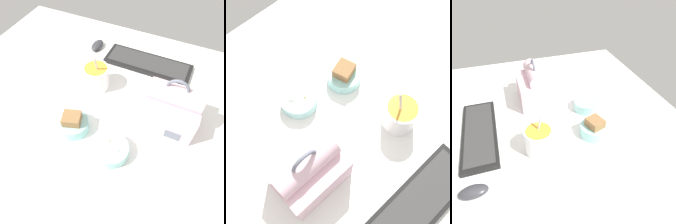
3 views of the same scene
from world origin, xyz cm
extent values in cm
cube|color=white|center=(0.00, 0.00, 1.00)|extent=(140.00, 110.00, 2.00)
cube|color=black|center=(7.39, 31.21, 2.90)|extent=(38.89, 13.05, 1.80)
cube|color=#333333|center=(7.39, 31.21, 3.95)|extent=(35.78, 10.70, 0.30)
cube|color=beige|center=(23.91, 4.79, 8.20)|extent=(19.15, 15.22, 12.41)
cylinder|color=beige|center=(23.91, 4.79, 16.28)|extent=(18.20, 6.82, 6.82)
cube|color=slate|center=(27.26, -2.92, 5.41)|extent=(5.36, 0.30, 3.72)
torus|color=slate|center=(23.91, 4.79, 19.35)|extent=(7.70, 1.00, 7.70)
cylinder|color=white|center=(-7.94, 10.09, 6.98)|extent=(10.26, 10.26, 9.96)
cylinder|color=gold|center=(-7.94, 10.09, 11.66)|extent=(9.03, 9.03, 0.60)
cylinder|color=silver|center=(-7.17, 9.58, 13.03)|extent=(0.70, 3.45, 11.28)
cylinder|color=#93D1CC|center=(-6.06, -12.37, 4.18)|extent=(11.17, 11.17, 4.37)
cube|color=olive|center=(-6.06, -12.37, 6.59)|extent=(7.57, 7.21, 6.11)
cylinder|color=#93D1CC|center=(10.45, -15.92, 4.15)|extent=(11.75, 11.75, 4.30)
ellipsoid|color=white|center=(12.22, -16.80, 5.38)|extent=(3.20, 3.20, 3.76)
cone|color=#F4DB84|center=(8.98, -14.28, 5.33)|extent=(5.31, 5.31, 3.65)
sphere|color=#4C5623|center=(10.83, -19.49, 4.21)|extent=(1.41, 1.41, 1.41)
sphere|color=#4C5623|center=(11.32, -18.80, 4.21)|extent=(1.41, 1.41, 1.41)
sphere|color=#4C5623|center=(11.39, -17.96, 4.21)|extent=(1.41, 1.41, 1.41)
sphere|color=#4C5623|center=(11.00, -17.22, 4.21)|extent=(1.41, 1.41, 1.41)
ellipsoid|color=#333338|center=(-19.39, 33.20, 3.48)|extent=(4.84, 9.01, 2.97)
camera|label=1|loc=(24.34, -45.78, 69.59)|focal=35.00mm
camera|label=2|loc=(31.84, 25.21, 92.86)|focal=50.00mm
camera|label=3|loc=(-62.60, 18.14, 63.44)|focal=35.00mm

